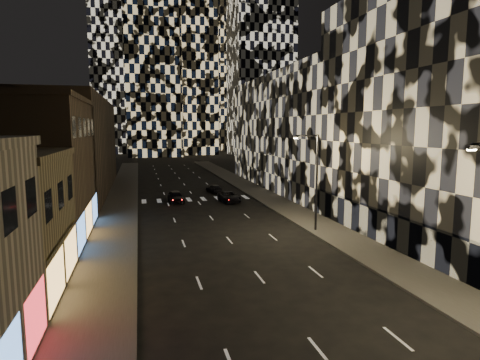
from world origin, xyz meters
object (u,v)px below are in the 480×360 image
car_dark_oncoming (214,189)px  streetlight_far (314,175)px  car_dark_midlane (176,196)px  car_dark_rightlane (229,197)px

car_dark_oncoming → streetlight_far: bearing=93.5°
streetlight_far → car_dark_midlane: size_ratio=2.02×
streetlight_far → car_dark_oncoming: bearing=101.0°
streetlight_far → car_dark_rightlane: 18.05m
car_dark_midlane → car_dark_oncoming: car_dark_midlane is taller
streetlight_far → car_dark_oncoming: size_ratio=2.20×
car_dark_midlane → car_dark_oncoming: bearing=41.8°
streetlight_far → car_dark_midlane: 22.06m
car_dark_rightlane → car_dark_oncoming: bearing=88.9°
streetlight_far → car_dark_rightlane: bearing=104.5°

